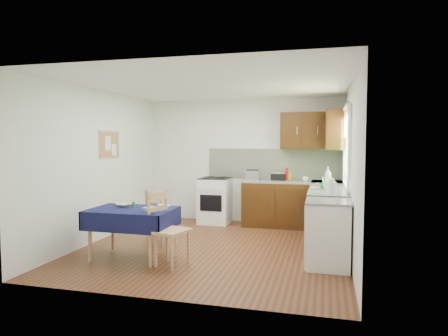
% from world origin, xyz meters
% --- Properties ---
extents(floor, '(4.20, 4.20, 0.00)m').
position_xyz_m(floor, '(0.00, 0.00, 0.00)').
color(floor, '#432612').
rests_on(floor, ground).
extents(ceiling, '(4.00, 4.20, 0.02)m').
position_xyz_m(ceiling, '(0.00, 0.00, 2.50)').
color(ceiling, white).
rests_on(ceiling, wall_back).
extents(wall_back, '(4.00, 0.02, 2.50)m').
position_xyz_m(wall_back, '(0.00, 2.10, 1.25)').
color(wall_back, white).
rests_on(wall_back, ground).
extents(wall_front, '(4.00, 0.02, 2.50)m').
position_xyz_m(wall_front, '(0.00, -2.10, 1.25)').
color(wall_front, white).
rests_on(wall_front, ground).
extents(wall_left, '(0.02, 4.20, 2.50)m').
position_xyz_m(wall_left, '(-2.00, 0.00, 1.25)').
color(wall_left, white).
rests_on(wall_left, ground).
extents(wall_right, '(0.02, 4.20, 2.50)m').
position_xyz_m(wall_right, '(2.00, 0.00, 1.25)').
color(wall_right, white).
rests_on(wall_right, ground).
extents(base_cabinets, '(1.90, 2.30, 0.86)m').
position_xyz_m(base_cabinets, '(1.36, 1.26, 0.43)').
color(base_cabinets, black).
rests_on(base_cabinets, ground).
extents(worktop_back, '(1.90, 0.60, 0.04)m').
position_xyz_m(worktop_back, '(1.05, 1.80, 0.88)').
color(worktop_back, slate).
rests_on(worktop_back, base_cabinets).
extents(worktop_right, '(0.60, 1.70, 0.04)m').
position_xyz_m(worktop_right, '(1.70, 0.65, 0.88)').
color(worktop_right, slate).
rests_on(worktop_right, base_cabinets).
extents(worktop_corner, '(0.60, 0.60, 0.04)m').
position_xyz_m(worktop_corner, '(1.70, 1.80, 0.88)').
color(worktop_corner, slate).
rests_on(worktop_corner, base_cabinets).
extents(splashback, '(2.70, 0.02, 0.60)m').
position_xyz_m(splashback, '(0.65, 2.08, 1.20)').
color(splashback, '#EDE8C9').
rests_on(splashback, wall_back).
extents(upper_cabinets, '(1.20, 0.85, 0.70)m').
position_xyz_m(upper_cabinets, '(1.52, 1.80, 1.85)').
color(upper_cabinets, black).
rests_on(upper_cabinets, wall_back).
extents(stove, '(0.60, 0.61, 0.92)m').
position_xyz_m(stove, '(-0.50, 1.80, 0.46)').
color(stove, white).
rests_on(stove, ground).
extents(window, '(0.04, 1.48, 1.26)m').
position_xyz_m(window, '(1.97, 0.70, 1.65)').
color(window, '#315E27').
rests_on(window, wall_right).
extents(fridge, '(0.58, 0.60, 0.89)m').
position_xyz_m(fridge, '(1.70, -0.55, 0.44)').
color(fridge, white).
rests_on(fridge, ground).
extents(corkboard, '(0.04, 0.62, 0.47)m').
position_xyz_m(corkboard, '(-1.97, 0.30, 1.60)').
color(corkboard, '#B07958').
rests_on(corkboard, wall_left).
extents(dining_table, '(1.17, 0.79, 0.71)m').
position_xyz_m(dining_table, '(-0.98, -0.82, 0.60)').
color(dining_table, '#0E0D36').
rests_on(dining_table, ground).
extents(chair_far, '(0.51, 0.51, 0.89)m').
position_xyz_m(chair_far, '(-0.90, -0.06, 0.47)').
color(chair_far, '#B07958').
rests_on(chair_far, ground).
extents(chair_near, '(0.54, 0.54, 1.00)m').
position_xyz_m(chair_near, '(-0.38, -1.03, 0.53)').
color(chair_near, '#B07958').
rests_on(chair_near, ground).
extents(toaster, '(0.27, 0.17, 0.21)m').
position_xyz_m(toaster, '(0.28, 1.70, 0.99)').
color(toaster, silver).
rests_on(toaster, worktop_back).
extents(sandwich_press, '(0.27, 0.24, 0.16)m').
position_xyz_m(sandwich_press, '(0.77, 1.81, 0.98)').
color(sandwich_press, black).
rests_on(sandwich_press, worktop_back).
extents(sauce_bottle, '(0.06, 0.06, 0.24)m').
position_xyz_m(sauce_bottle, '(0.94, 1.76, 1.02)').
color(sauce_bottle, red).
rests_on(sauce_bottle, worktop_back).
extents(yellow_packet, '(0.13, 0.11, 0.14)m').
position_xyz_m(yellow_packet, '(0.96, 1.90, 0.97)').
color(yellow_packet, yellow).
rests_on(yellow_packet, worktop_back).
extents(dish_rack, '(0.40, 0.30, 0.19)m').
position_xyz_m(dish_rack, '(1.63, 0.57, 0.92)').
color(dish_rack, gray).
rests_on(dish_rack, worktop_right).
extents(kettle, '(0.14, 0.14, 0.24)m').
position_xyz_m(kettle, '(1.74, -0.04, 1.01)').
color(kettle, white).
rests_on(kettle, worktop_right).
extents(cup, '(0.14, 0.14, 0.09)m').
position_xyz_m(cup, '(1.29, 1.71, 0.94)').
color(cup, white).
rests_on(cup, worktop_back).
extents(soap_bottle_a, '(0.14, 0.14, 0.33)m').
position_xyz_m(soap_bottle_a, '(1.69, 1.02, 1.06)').
color(soap_bottle_a, white).
rests_on(soap_bottle_a, worktop_right).
extents(soap_bottle_b, '(0.11, 0.11, 0.17)m').
position_xyz_m(soap_bottle_b, '(1.68, 1.35, 0.98)').
color(soap_bottle_b, blue).
rests_on(soap_bottle_b, worktop_right).
extents(soap_bottle_c, '(0.17, 0.17, 0.15)m').
position_xyz_m(soap_bottle_c, '(1.64, 0.50, 0.98)').
color(soap_bottle_c, '#217B2E').
rests_on(soap_bottle_c, worktop_right).
extents(plate_bowl, '(0.27, 0.27, 0.05)m').
position_xyz_m(plate_bowl, '(-1.15, -0.72, 0.73)').
color(plate_bowl, beige).
rests_on(plate_bowl, dining_table).
extents(book, '(0.24, 0.26, 0.02)m').
position_xyz_m(book, '(-0.69, -0.54, 0.71)').
color(book, white).
rests_on(book, dining_table).
extents(spice_jar, '(0.04, 0.04, 0.09)m').
position_xyz_m(spice_jar, '(-0.98, -0.76, 0.75)').
color(spice_jar, '#238238').
rests_on(spice_jar, dining_table).
extents(tea_towel, '(0.30, 0.27, 0.04)m').
position_xyz_m(tea_towel, '(-0.61, -0.90, 0.73)').
color(tea_towel, '#284395').
rests_on(tea_towel, dining_table).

